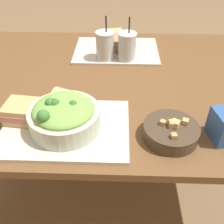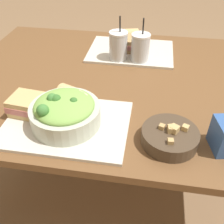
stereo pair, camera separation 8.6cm
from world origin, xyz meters
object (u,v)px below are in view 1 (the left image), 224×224
soup_bowl (171,131)px  baguette_far (113,35)px  drink_cup_dark (105,46)px  drink_cup_red (127,47)px  baguette_near (68,99)px  sandwich_far (115,43)px  sandwich_near (24,112)px  salad_bowl (64,115)px

soup_bowl → baguette_far: size_ratio=1.61×
drink_cup_dark → drink_cup_red: size_ratio=1.02×
baguette_near → drink_cup_dark: size_ratio=0.60×
drink_cup_dark → sandwich_far: bearing=68.0°
sandwich_near → salad_bowl: bearing=-8.1°
baguette_far → drink_cup_red: bearing=-175.3°
drink_cup_dark → baguette_far: bearing=82.1°
soup_bowl → sandwich_near: bearing=172.8°
soup_bowl → sandwich_far: sandwich_far is taller
salad_bowl → baguette_near: (-0.01, 0.12, -0.02)m
baguette_far → sandwich_far: bearing=173.6°
soup_bowl → drink_cup_red: (-0.14, 0.53, 0.05)m
sandwich_far → drink_cup_red: 0.13m
sandwich_near → sandwich_far: size_ratio=0.92×
sandwich_near → drink_cup_red: bearing=58.4°
sandwich_near → baguette_near: bearing=35.2°
salad_bowl → sandwich_near: bearing=165.8°
sandwich_near → baguette_far: baguette_far is taller
sandwich_near → drink_cup_dark: size_ratio=0.65×
drink_cup_dark → salad_bowl: bearing=-102.0°
baguette_near → soup_bowl: bearing=-89.9°
sandwich_near → drink_cup_red: size_ratio=0.66×
sandwich_near → sandwich_far: same height
baguette_near → baguette_far: (0.15, 0.61, 0.00)m
salad_bowl → drink_cup_red: 0.55m
baguette_near → drink_cup_dark: 0.41m
baguette_near → baguette_far: 0.62m
sandwich_near → sandwich_far: bearing=68.5°
sandwich_near → drink_cup_dark: (0.26, 0.47, 0.03)m
salad_bowl → baguette_far: (0.14, 0.72, -0.02)m
salad_bowl → drink_cup_red: bearing=67.3°
soup_bowl → baguette_far: bearing=105.9°
sandwich_far → drink_cup_dark: bearing=-99.4°
salad_bowl → drink_cup_red: (0.21, 0.50, 0.01)m
salad_bowl → drink_cup_dark: (0.11, 0.50, 0.01)m
salad_bowl → sandwich_far: bearing=76.1°
soup_bowl → sandwich_near: size_ratio=1.34×
drink_cup_red → salad_bowl: bearing=-112.7°
drink_cup_dark → soup_bowl: bearing=-65.4°
sandwich_far → drink_cup_red: (0.06, -0.11, 0.03)m
baguette_far → drink_cup_red: drink_cup_red is taller
baguette_far → drink_cup_dark: 0.22m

